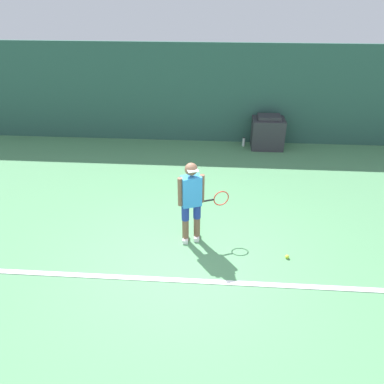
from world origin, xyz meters
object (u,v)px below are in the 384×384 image
(covered_chair, at_px, (268,133))
(water_bottle, at_px, (244,142))
(tennis_ball, at_px, (287,257))
(tennis_player, at_px, (192,199))

(covered_chair, relative_size, water_bottle, 3.60)
(tennis_ball, height_order, covered_chair, covered_chair)
(tennis_player, height_order, water_bottle, tennis_player)
(tennis_player, relative_size, covered_chair, 1.64)
(tennis_player, xyz_separation_m, tennis_ball, (1.70, -0.43, -0.84))
(covered_chair, height_order, water_bottle, covered_chair)
(tennis_player, distance_m, water_bottle, 4.86)
(tennis_player, xyz_separation_m, covered_chair, (1.83, 4.59, -0.42))
(covered_chair, distance_m, water_bottle, 0.74)
(tennis_player, bearing_deg, tennis_ball, -35.66)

